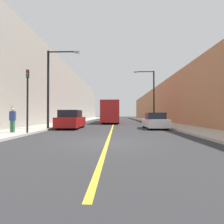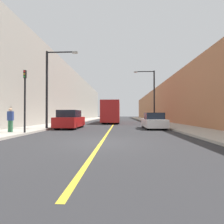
# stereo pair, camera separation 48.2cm
# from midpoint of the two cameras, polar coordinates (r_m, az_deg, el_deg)

# --- Properties ---
(ground_plane) EXTENTS (200.00, 200.00, 0.00)m
(ground_plane) POSITION_cam_midpoint_polar(r_m,az_deg,el_deg) (8.86, -1.91, -9.90)
(ground_plane) COLOR #2D2D30
(sidewalk_left) EXTENTS (3.34, 72.00, 0.15)m
(sidewalk_left) POSITION_cam_midpoint_polar(r_m,az_deg,el_deg) (39.52, -8.67, -2.66)
(sidewalk_left) COLOR #B2AA9E
(sidewalk_left) RESTS_ON ground
(sidewalk_right) EXTENTS (3.34, 72.00, 0.15)m
(sidewalk_right) POSITION_cam_midpoint_polar(r_m,az_deg,el_deg) (39.26, 12.13, -2.66)
(sidewalk_right) COLOR #B2AA9E
(sidewalk_right) RESTS_ON ground
(building_row_left) EXTENTS (4.00, 72.00, 10.69)m
(building_row_left) POSITION_cam_midpoint_polar(r_m,az_deg,el_deg) (40.57, -13.76, 4.85)
(building_row_left) COLOR gray
(building_row_left) RESTS_ON ground
(building_row_right) EXTENTS (4.00, 72.00, 7.29)m
(building_row_right) POSITION_cam_midpoint_polar(r_m,az_deg,el_deg) (40.07, 17.31, 2.50)
(building_row_right) COLOR #B2724C
(building_row_right) RESTS_ON ground
(road_center_line) EXTENTS (0.16, 72.00, 0.01)m
(road_center_line) POSITION_cam_midpoint_polar(r_m,az_deg,el_deg) (38.75, 1.70, -2.81)
(road_center_line) COLOR gold
(road_center_line) RESTS_ON ground
(bus) EXTENTS (2.59, 12.08, 3.37)m
(bus) POSITION_cam_midpoint_polar(r_m,az_deg,el_deg) (29.23, 0.39, 0.03)
(bus) COLOR #AD1E1E
(bus) RESTS_ON ground
(parked_suv_left) EXTENTS (2.04, 4.49, 1.81)m
(parked_suv_left) POSITION_cam_midpoint_polar(r_m,az_deg,el_deg) (17.67, -12.83, -2.56)
(parked_suv_left) COLOR maroon
(parked_suv_left) RESTS_ON ground
(car_right_near) EXTENTS (1.88, 4.30, 1.56)m
(car_right_near) POSITION_cam_midpoint_polar(r_m,az_deg,el_deg) (17.50, 14.21, -3.04)
(car_right_near) COLOR silver
(car_right_near) RESTS_ON ground
(street_lamp_left) EXTENTS (2.95, 0.24, 7.00)m
(street_lamp_left) POSITION_cam_midpoint_polar(r_m,az_deg,el_deg) (16.94, -18.82, 8.85)
(street_lamp_left) COLOR black
(street_lamp_left) RESTS_ON sidewalk_left
(street_lamp_right) EXTENTS (2.95, 0.24, 7.43)m
(street_lamp_right) POSITION_cam_midpoint_polar(r_m,az_deg,el_deg) (25.52, 13.52, 6.11)
(street_lamp_right) COLOR black
(street_lamp_right) RESTS_ON sidewalk_right
(traffic_light) EXTENTS (0.16, 0.18, 4.31)m
(traffic_light) POSITION_cam_midpoint_polar(r_m,az_deg,el_deg) (13.38, -25.65, 3.97)
(traffic_light) COLOR black
(traffic_light) RESTS_ON sidewalk_left
(pedestrian) EXTENTS (0.38, 0.24, 1.71)m
(pedestrian) POSITION_cam_midpoint_polar(r_m,az_deg,el_deg) (14.16, -29.40, -2.16)
(pedestrian) COLOR #336B47
(pedestrian) RESTS_ON sidewalk_left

